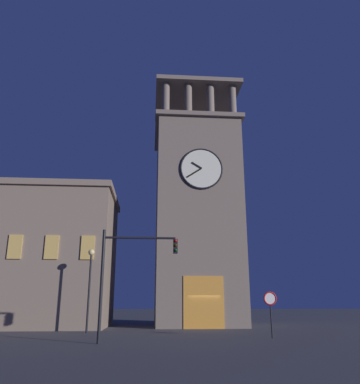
# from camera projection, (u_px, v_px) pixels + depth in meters

# --- Properties ---
(ground_plane) EXTENTS (200.00, 200.00, 0.00)m
(ground_plane) POSITION_uv_depth(u_px,v_px,m) (203.00, 328.00, 30.24)
(ground_plane) COLOR #424247
(clocktower) EXTENTS (8.06, 8.76, 25.02)m
(clocktower) POSITION_uv_depth(u_px,v_px,m) (196.00, 217.00, 35.92)
(clocktower) COLOR #75665B
(clocktower) RESTS_ON ground_plane
(adjacent_wing_building) EXTENTS (19.07, 9.37, 11.31)m
(adjacent_wing_building) POSITION_uv_depth(u_px,v_px,m) (0.00, 257.00, 32.44)
(adjacent_wing_building) COLOR gray
(adjacent_wing_building) RESTS_ON ground_plane
(traffic_signal_near) EXTENTS (3.96, 0.41, 5.65)m
(traffic_signal_near) POSITION_uv_depth(u_px,v_px,m) (128.00, 265.00, 19.78)
(traffic_signal_near) COLOR black
(traffic_signal_near) RESTS_ON ground_plane
(street_lamp) EXTENTS (0.44, 0.44, 5.57)m
(street_lamp) POSITION_uv_depth(u_px,v_px,m) (90.00, 274.00, 26.43)
(street_lamp) COLOR black
(street_lamp) RESTS_ON ground_plane
(no_horn_sign) EXTENTS (0.78, 0.14, 2.57)m
(no_horn_sign) POSITION_uv_depth(u_px,v_px,m) (270.00, 302.00, 22.06)
(no_horn_sign) COLOR black
(no_horn_sign) RESTS_ON ground_plane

